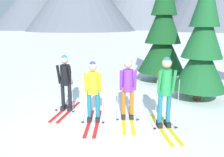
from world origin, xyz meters
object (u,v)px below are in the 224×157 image
object	(u,v)px
skier_in_black	(65,81)
pine_tree_near	(163,31)
skier_in_yellow	(93,89)
pine_tree_far	(202,44)
skier_in_purple	(128,86)
skier_in_green	(165,88)

from	to	relation	value
skier_in_black	pine_tree_near	size ratio (longest dim) A/B	0.35
skier_in_yellow	pine_tree_far	bearing A→B (deg)	31.29
skier_in_purple	pine_tree_near	xyz separation A→B (m)	(1.43, 4.16, 1.30)
skier_in_green	pine_tree_far	size ratio (longest dim) A/B	0.43
skier_in_purple	skier_in_yellow	bearing A→B (deg)	-164.64
skier_in_yellow	skier_in_black	bearing A→B (deg)	143.17
skier_in_purple	skier_in_green	size ratio (longest dim) A/B	0.98
skier_in_yellow	pine_tree_far	distance (m)	3.95
skier_in_yellow	skier_in_purple	xyz separation A→B (m)	(0.90, 0.25, 0.02)
skier_in_green	skier_in_purple	bearing A→B (deg)	154.66
skier_in_green	pine_tree_near	xyz separation A→B (m)	(0.52, 4.59, 1.21)
skier_in_yellow	skier_in_green	world-z (taller)	skier_in_green
skier_in_black	skier_in_green	size ratio (longest dim) A/B	0.94
skier_in_black	pine_tree_far	distance (m)	4.50
pine_tree_near	pine_tree_far	size ratio (longest dim) A/B	1.17
skier_in_green	skier_in_black	bearing A→B (deg)	162.12
skier_in_green	pine_tree_far	bearing A→B (deg)	56.17
skier_in_yellow	pine_tree_far	world-z (taller)	pine_tree_far
skier_in_purple	skier_in_green	world-z (taller)	skier_in_green
pine_tree_far	skier_in_purple	bearing A→B (deg)	-143.74
skier_in_black	skier_in_purple	xyz separation A→B (m)	(1.83, -0.45, 0.02)
skier_in_yellow	skier_in_green	distance (m)	1.83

